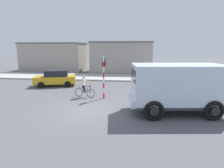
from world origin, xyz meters
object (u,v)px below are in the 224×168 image
cyclist (84,86)px  traffic_light_pole (104,71)px  car_white_mid (56,78)px  truck_foreground (177,85)px  car_red_near (173,79)px

cyclist → traffic_light_pole: bearing=-2.9°
cyclist → car_white_mid: (-4.00, 3.88, -0.05)m
truck_foreground → car_white_mid: 12.38m
truck_foreground → car_white_mid: bearing=147.1°
car_white_mid → traffic_light_pole: bearing=-35.4°
traffic_light_pole → truck_foreground: bearing=-29.9°
car_white_mid → cyclist: bearing=-44.1°
traffic_light_pole → car_white_mid: bearing=144.6°
cyclist → traffic_light_pole: (1.57, -0.08, 1.20)m
truck_foreground → car_white_mid: size_ratio=1.32×
truck_foreground → car_red_near: bearing=80.9°
truck_foreground → cyclist: bearing=156.0°
cyclist → car_red_near: bearing=30.8°
truck_foreground → cyclist: (-6.37, 2.84, -0.80)m
car_white_mid → car_red_near: bearing=3.0°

